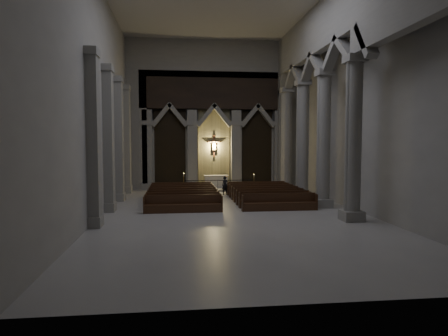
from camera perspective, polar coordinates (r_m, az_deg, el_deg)
name	(u,v)px	position (r m, az deg, el deg)	size (l,w,h in m)	color
room	(234,71)	(21.57, 1.46, 13.73)	(24.00, 24.10, 12.00)	#A4A09B
sanctuary_wall	(214,108)	(32.83, -1.42, 8.62)	(14.00, 0.77, 12.00)	gray
right_arcade	(326,73)	(24.25, 14.32, 13.06)	(1.00, 24.00, 12.00)	gray
left_pilasters	(114,141)	(24.83, -15.39, 3.74)	(0.60, 13.00, 8.03)	gray
sanctuary_step	(215,189)	(32.02, -1.24, -2.98)	(8.50, 2.60, 0.15)	gray
altar	(216,181)	(32.28, -1.14, -1.90)	(1.95, 0.78, 0.99)	beige
altar_rail	(218,184)	(30.12, -0.91, -2.31)	(5.03, 0.09, 0.99)	black
candle_stand_left	(184,187)	(30.93, -5.77, -2.66)	(0.24, 0.24, 1.44)	#A98534
candle_stand_right	(254,187)	(30.81, 4.29, -2.71)	(0.23, 0.23, 1.36)	#A98534
pews	(225,197)	(25.51, 0.15, -4.22)	(9.70, 7.09, 0.96)	black
worshipper	(225,186)	(28.94, 0.17, -2.52)	(0.49, 0.32, 1.35)	black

